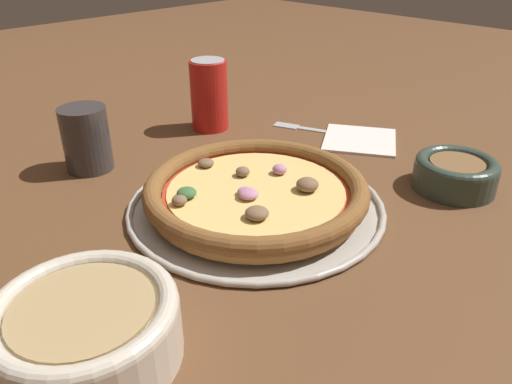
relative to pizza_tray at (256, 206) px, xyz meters
name	(u,v)px	position (x,y,z in m)	size (l,w,h in m)	color
ground_plane	(256,208)	(0.00, 0.00, 0.00)	(3.00, 3.00, 0.00)	brown
pizza_tray	(256,206)	(0.00, 0.00, 0.00)	(0.33, 0.33, 0.01)	#B7B2A8
pizza	(256,191)	(0.00, 0.00, 0.02)	(0.29, 0.29, 0.04)	#BC7F42
bowl_near	(86,327)	(0.28, 0.08, 0.03)	(0.16, 0.16, 0.06)	beige
bowl_far	(455,172)	(-0.24, 0.16, 0.02)	(0.11, 0.11, 0.05)	#334238
drinking_cup	(86,139)	(0.09, -0.26, 0.04)	(0.07, 0.07, 0.10)	#383333
napkin	(360,139)	(-0.29, -0.03, 0.00)	(0.17, 0.16, 0.01)	white
fork	(314,129)	(-0.27, -0.12, 0.00)	(0.08, 0.17, 0.00)	#B7B7BC
beverage_can	(209,95)	(-0.15, -0.26, 0.06)	(0.07, 0.07, 0.12)	red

